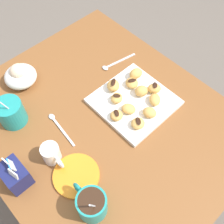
# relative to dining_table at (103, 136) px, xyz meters

# --- Properties ---
(ground_plane) EXTENTS (8.00, 8.00, 0.00)m
(ground_plane) POSITION_rel_dining_table_xyz_m (0.00, 0.00, -0.58)
(ground_plane) COLOR #665B51
(dining_table) EXTENTS (0.98, 0.83, 0.70)m
(dining_table) POSITION_rel_dining_table_xyz_m (0.00, 0.00, 0.00)
(dining_table) COLOR brown
(dining_table) RESTS_ON ground_plane
(pastry_plate_square) EXTENTS (0.27, 0.27, 0.02)m
(pastry_plate_square) POSITION_rel_dining_table_xyz_m (-0.03, -0.14, 0.13)
(pastry_plate_square) COLOR white
(pastry_plate_square) RESTS_ON dining_table
(coffee_mug_teal_left) EXTENTS (0.13, 0.09, 0.14)m
(coffee_mug_teal_left) POSITION_rel_dining_table_xyz_m (-0.21, 0.23, 0.17)
(coffee_mug_teal_left) COLOR teal
(coffee_mug_teal_left) RESTS_ON dining_table
(coffee_mug_teal_right) EXTENTS (0.14, 0.10, 0.15)m
(coffee_mug_teal_right) POSITION_rel_dining_table_xyz_m (0.22, 0.23, 0.18)
(coffee_mug_teal_right) COLOR teal
(coffee_mug_teal_right) RESTS_ON dining_table
(cream_pitcher_white) EXTENTS (0.10, 0.06, 0.07)m
(cream_pitcher_white) POSITION_rel_dining_table_xyz_m (-0.00, 0.22, 0.17)
(cream_pitcher_white) COLOR white
(cream_pitcher_white) RESTS_ON dining_table
(sugar_caddy) EXTENTS (0.09, 0.07, 0.11)m
(sugar_caddy) POSITION_rel_dining_table_xyz_m (0.02, 0.34, 0.17)
(sugar_caddy) COLOR #191E51
(sugar_caddy) RESTS_ON dining_table
(ice_cream_bowl) EXTENTS (0.13, 0.13, 0.09)m
(ice_cream_bowl) POSITION_rel_dining_table_xyz_m (0.35, 0.11, 0.17)
(ice_cream_bowl) COLOR white
(ice_cream_bowl) RESTS_ON dining_table
(saucer_orange_left) EXTENTS (0.15, 0.15, 0.01)m
(saucer_orange_left) POSITION_rel_dining_table_xyz_m (-0.10, 0.20, 0.13)
(saucer_orange_left) COLOR orange
(saucer_orange_left) RESTS_ON dining_table
(loose_spoon_near_saucer) EXTENTS (0.05, 0.16, 0.01)m
(loose_spoon_near_saucer) POSITION_rel_dining_table_xyz_m (0.17, -0.23, 0.13)
(loose_spoon_near_saucer) COLOR silver
(loose_spoon_near_saucer) RESTS_ON dining_table
(loose_spoon_by_plate) EXTENTS (0.16, 0.03, 0.01)m
(loose_spoon_by_plate) POSITION_rel_dining_table_xyz_m (0.09, 0.13, 0.13)
(loose_spoon_by_plate) COLOR silver
(loose_spoon_by_plate) RESTS_ON dining_table
(beignet_0) EXTENTS (0.07, 0.06, 0.03)m
(beignet_0) POSITION_rel_dining_table_xyz_m (-0.05, -0.09, 0.16)
(beignet_0) COLOR #DBA351
(beignet_0) RESTS_ON pastry_plate_square
(beignet_1) EXTENTS (0.06, 0.06, 0.04)m
(beignet_1) POSITION_rel_dining_table_xyz_m (-0.05, -0.23, 0.16)
(beignet_1) COLOR #DBA351
(beignet_1) RESTS_ON pastry_plate_square
(chocolate_drizzle_1) EXTENTS (0.03, 0.03, 0.00)m
(chocolate_drizzle_1) POSITION_rel_dining_table_xyz_m (-0.05, -0.23, 0.18)
(chocolate_drizzle_1) COLOR black
(chocolate_drizzle_1) RESTS_ON beignet_1
(beignet_2) EXTENTS (0.05, 0.06, 0.03)m
(beignet_2) POSITION_rel_dining_table_xyz_m (0.02, -0.09, 0.16)
(beignet_2) COLOR #DBA351
(beignet_2) RESTS_ON pastry_plate_square
(chocolate_drizzle_2) EXTENTS (0.03, 0.03, 0.00)m
(chocolate_drizzle_2) POSITION_rel_dining_table_xyz_m (0.02, -0.09, 0.17)
(chocolate_drizzle_2) COLOR black
(chocolate_drizzle_2) RESTS_ON beignet_2
(beignet_3) EXTENTS (0.06, 0.06, 0.03)m
(beignet_3) POSITION_rel_dining_table_xyz_m (0.03, -0.18, 0.16)
(beignet_3) COLOR #DBA351
(beignet_3) RESTS_ON pastry_plate_square
(chocolate_drizzle_3) EXTENTS (0.03, 0.04, 0.00)m
(chocolate_drizzle_3) POSITION_rel_dining_table_xyz_m (0.03, -0.18, 0.17)
(chocolate_drizzle_3) COLOR black
(chocolate_drizzle_3) RESTS_ON beignet_3
(beignet_4) EXTENTS (0.07, 0.07, 0.04)m
(beignet_4) POSITION_rel_dining_table_xyz_m (0.07, -0.12, 0.16)
(beignet_4) COLOR #DBA351
(beignet_4) RESTS_ON pastry_plate_square
(chocolate_drizzle_4) EXTENTS (0.04, 0.04, 0.00)m
(chocolate_drizzle_4) POSITION_rel_dining_table_xyz_m (0.07, -0.12, 0.18)
(chocolate_drizzle_4) COLOR black
(chocolate_drizzle_4) RESTS_ON beignet_4
(beignet_5) EXTENTS (0.05, 0.06, 0.03)m
(beignet_5) POSITION_rel_dining_table_xyz_m (-0.04, -0.04, 0.16)
(beignet_5) COLOR #DBA351
(beignet_5) RESTS_ON pastry_plate_square
(chocolate_drizzle_5) EXTENTS (0.03, 0.03, 0.00)m
(chocolate_drizzle_5) POSITION_rel_dining_table_xyz_m (-0.04, -0.04, 0.17)
(chocolate_drizzle_5) COLOR black
(chocolate_drizzle_5) RESTS_ON beignet_5
(beignet_6) EXTENTS (0.05, 0.06, 0.03)m
(beignet_6) POSITION_rel_dining_table_xyz_m (-0.11, -0.07, 0.16)
(beignet_6) COLOR #DBA351
(beignet_6) RESTS_ON pastry_plate_square
(chocolate_drizzle_6) EXTENTS (0.04, 0.03, 0.00)m
(chocolate_drizzle_6) POSITION_rel_dining_table_xyz_m (-0.11, -0.07, 0.17)
(chocolate_drizzle_6) COLOR black
(chocolate_drizzle_6) RESTS_ON beignet_6
(beignet_7) EXTENTS (0.06, 0.06, 0.04)m
(beignet_7) POSITION_rel_dining_table_xyz_m (-0.03, -0.18, 0.16)
(beignet_7) COLOR #DBA351
(beignet_7) RESTS_ON pastry_plate_square
(beignet_8) EXTENTS (0.05, 0.06, 0.04)m
(beignet_8) POSITION_rel_dining_table_xyz_m (0.05, -0.23, 0.16)
(beignet_8) COLOR #DBA351
(beignet_8) RESTS_ON pastry_plate_square
(beignet_9) EXTENTS (0.06, 0.06, 0.03)m
(beignet_9) POSITION_rel_dining_table_xyz_m (-0.11, -0.13, 0.16)
(beignet_9) COLOR #DBA351
(beignet_9) RESTS_ON pastry_plate_square
(beignet_10) EXTENTS (0.07, 0.07, 0.03)m
(beignet_10) POSITION_rel_dining_table_xyz_m (-0.09, -0.19, 0.16)
(beignet_10) COLOR #DBA351
(beignet_10) RESTS_ON pastry_plate_square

